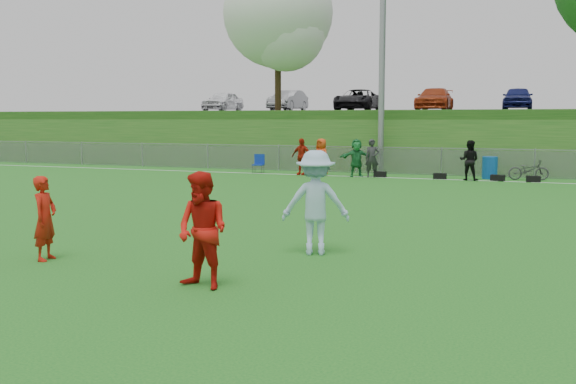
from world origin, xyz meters
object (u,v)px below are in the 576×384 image
at_px(bicycle, 529,170).
at_px(player_red_center, 203,230).
at_px(player_red_left, 45,218).
at_px(player_blue, 316,203).
at_px(recycling_bin, 490,168).

bearing_deg(bicycle, player_red_center, 156.33).
distance_m(player_red_left, player_blue, 5.03).
relative_size(player_red_left, recycling_bin, 1.62).
bearing_deg(player_red_center, player_red_left, -178.83).
xyz_separation_m(recycling_bin, bicycle, (1.58, 0.00, -0.05)).
bearing_deg(player_blue, player_red_center, 57.28).
bearing_deg(player_red_left, recycling_bin, -29.52).
bearing_deg(player_blue, player_red_left, 9.48).
xyz_separation_m(player_red_center, recycling_bin, (3.10, 20.35, -0.42)).
bearing_deg(player_red_left, player_blue, -73.90).
bearing_deg(player_blue, bicycle, -119.59).
height_order(player_red_left, player_red_center, player_red_center).
distance_m(player_red_center, player_blue, 3.11).
height_order(player_blue, recycling_bin, player_blue).
xyz_separation_m(player_blue, bicycle, (3.84, 17.36, -0.57)).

